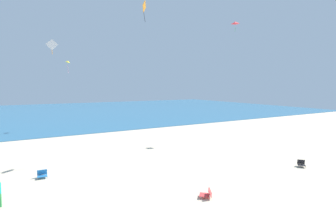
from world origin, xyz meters
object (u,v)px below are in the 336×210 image
object	(u,v)px
kite_orange	(144,7)
kite_white	(52,45)
beach_chair_near_camera	(207,194)
beach_chair_far_left	(301,164)
beach_chair_mid_beach	(42,174)
kite_yellow	(68,62)
kite_red	(235,23)

from	to	relation	value
kite_orange	kite_white	xyz separation A→B (m)	(-7.38, 0.82, -3.68)
beach_chair_near_camera	beach_chair_far_left	world-z (taller)	beach_chair_far_left
kite_orange	beach_chair_mid_beach	bearing A→B (deg)	-163.99
beach_chair_near_camera	kite_white	world-z (taller)	kite_white
beach_chair_far_left	kite_orange	xyz separation A→B (m)	(-8.18, 9.64, 12.55)
kite_white	beach_chair_mid_beach	bearing A→B (deg)	-110.86
beach_chair_mid_beach	kite_white	bearing A→B (deg)	163.68
beach_chair_far_left	kite_orange	distance (m)	17.81
kite_yellow	kite_white	bearing A→B (deg)	-104.00
beach_chair_near_camera	kite_orange	size ratio (longest dim) A/B	0.47
kite_red	kite_white	xyz separation A→B (m)	(-19.15, -0.28, -3.91)
beach_chair_far_left	kite_yellow	xyz separation A→B (m)	(-11.43, 26.98, 9.00)
beach_chair_far_left	kite_white	distance (m)	20.74
beach_chair_far_left	kite_red	size ratio (longest dim) A/B	0.68
beach_chair_mid_beach	kite_red	distance (m)	24.35
beach_chair_far_left	kite_red	bearing A→B (deg)	-150.30
beach_chair_mid_beach	kite_yellow	size ratio (longest dim) A/B	0.38
beach_chair_mid_beach	kite_white	distance (m)	9.56
kite_yellow	kite_white	world-z (taller)	kite_white
beach_chair_far_left	kite_white	world-z (taller)	kite_white
kite_red	beach_chair_far_left	bearing A→B (deg)	-108.50
kite_red	kite_white	distance (m)	19.54
kite_orange	kite_red	world-z (taller)	kite_orange
kite_yellow	kite_white	xyz separation A→B (m)	(-4.12, -16.52, -0.13)
beach_chair_mid_beach	kite_yellow	bearing A→B (deg)	169.36
beach_chair_near_camera	beach_chair_far_left	bearing A→B (deg)	-133.26
beach_chair_far_left	kite_red	world-z (taller)	kite_red
kite_orange	kite_red	distance (m)	11.82
kite_orange	kite_white	bearing A→B (deg)	173.63
beach_chair_near_camera	kite_red	distance (m)	21.64
kite_yellow	kite_red	world-z (taller)	kite_red
beach_chair_far_left	beach_chair_near_camera	bearing A→B (deg)	-37.23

